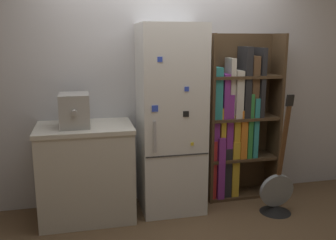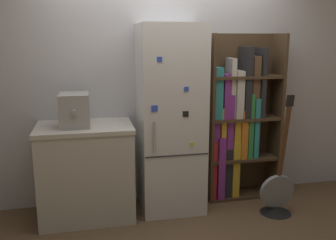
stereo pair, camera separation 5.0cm
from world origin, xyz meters
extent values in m
plane|color=brown|center=(0.00, 0.00, 0.00)|extent=(16.00, 16.00, 0.00)
cube|color=silver|center=(0.00, 0.47, 1.30)|extent=(8.00, 0.05, 2.60)
cube|color=white|center=(0.00, 0.17, 0.95)|extent=(0.63, 0.56, 1.89)
cube|color=#333333|center=(0.00, -0.12, 0.65)|extent=(0.62, 0.01, 0.01)
cube|color=#B2B2B7|center=(-0.22, -0.13, 0.85)|extent=(0.02, 0.02, 0.30)
cube|color=blue|center=(-0.17, -0.12, 1.57)|extent=(0.05, 0.02, 0.05)
cube|color=blue|center=(0.08, -0.12, 1.29)|extent=(0.04, 0.01, 0.04)
cube|color=black|center=(0.08, -0.12, 1.06)|extent=(0.06, 0.02, 0.06)
cube|color=yellow|center=(0.14, -0.12, 0.76)|extent=(0.03, 0.01, 0.03)
cube|color=blue|center=(-0.22, -0.12, 1.12)|extent=(0.06, 0.01, 0.06)
cube|color=#4C3823|center=(0.44, 0.29, 0.90)|extent=(0.03, 0.32, 1.80)
cube|color=#4C3823|center=(1.22, 0.29, 0.90)|extent=(0.03, 0.32, 1.80)
cube|color=#4C3823|center=(0.83, 0.44, 0.90)|extent=(0.81, 0.03, 1.80)
cube|color=#4C3823|center=(0.83, 0.29, 0.01)|extent=(0.75, 0.29, 0.03)
cube|color=#4C3823|center=(0.83, 0.29, 0.45)|extent=(0.75, 0.29, 0.03)
cube|color=#4C3823|center=(0.83, 0.29, 0.90)|extent=(0.75, 0.29, 0.03)
cube|color=#4C3823|center=(0.83, 0.29, 1.35)|extent=(0.75, 0.29, 0.03)
cube|color=red|center=(0.49, 0.29, 0.35)|extent=(0.04, 0.25, 0.65)
cube|color=purple|center=(0.56, 0.28, 0.37)|extent=(0.08, 0.27, 0.69)
cube|color=#262628|center=(0.65, 0.29, 0.31)|extent=(0.08, 0.22, 0.55)
cube|color=gold|center=(0.74, 0.30, 0.34)|extent=(0.08, 0.24, 0.62)
cube|color=purple|center=(0.50, 0.30, 0.79)|extent=(0.07, 0.22, 0.65)
cube|color=gold|center=(0.58, 0.28, 0.75)|extent=(0.05, 0.21, 0.57)
cube|color=purple|center=(0.66, 0.29, 0.82)|extent=(0.07, 0.21, 0.71)
cube|color=gold|center=(0.74, 0.29, 0.71)|extent=(0.07, 0.22, 0.49)
cube|color=orange|center=(0.82, 0.30, 0.73)|extent=(0.07, 0.27, 0.53)
cube|color=#338C3F|center=(0.89, 0.29, 0.82)|extent=(0.05, 0.26, 0.71)
cube|color=teal|center=(0.95, 0.29, 0.79)|extent=(0.05, 0.24, 0.66)
cube|color=teal|center=(0.51, 0.30, 1.19)|extent=(0.09, 0.24, 0.54)
cube|color=purple|center=(0.61, 0.28, 1.15)|extent=(0.06, 0.21, 0.47)
cube|color=silver|center=(0.68, 0.30, 1.23)|extent=(0.05, 0.21, 0.63)
cube|color=silver|center=(0.75, 0.29, 1.17)|extent=(0.08, 0.24, 0.50)
cube|color=#262628|center=(0.84, 0.29, 1.29)|extent=(0.07, 0.26, 0.75)
cube|color=brown|center=(0.93, 0.29, 1.24)|extent=(0.08, 0.21, 0.65)
cube|color=#262628|center=(1.00, 0.28, 1.28)|extent=(0.05, 0.26, 0.74)
cylinder|color=black|center=(1.02, 0.29, 1.45)|extent=(0.10, 0.10, 0.18)
cube|color=beige|center=(-0.86, 0.15, 0.45)|extent=(0.89, 0.61, 0.89)
cube|color=beige|center=(-0.86, 0.15, 0.91)|extent=(0.91, 0.63, 0.04)
cube|color=#A5A39E|center=(-0.94, 0.12, 1.09)|extent=(0.27, 0.32, 0.31)
cylinder|color=#A5A39E|center=(-0.94, -0.07, 1.11)|extent=(0.04, 0.06, 0.04)
cone|color=black|center=(1.02, -0.20, 0.03)|extent=(0.32, 0.32, 0.06)
cylinder|color=gray|center=(1.02, -0.20, 0.24)|extent=(0.35, 0.09, 0.36)
cube|color=brown|center=(1.02, -0.28, 0.77)|extent=(0.04, 0.12, 0.72)
cube|color=black|center=(1.02, -0.34, 1.18)|extent=(0.07, 0.04, 0.11)
camera|label=1|loc=(-0.86, -3.42, 1.75)|focal=40.00mm
camera|label=2|loc=(-0.81, -3.43, 1.75)|focal=40.00mm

